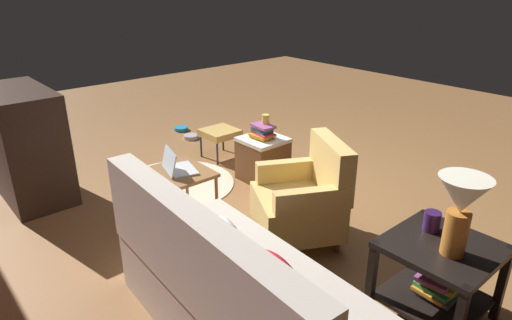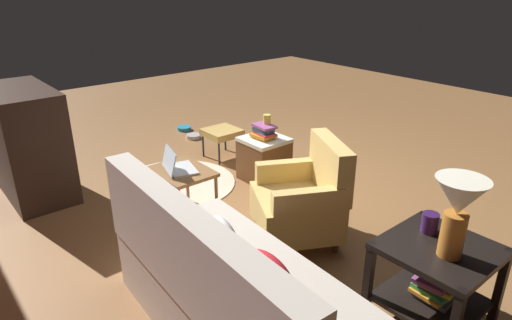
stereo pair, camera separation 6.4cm
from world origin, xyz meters
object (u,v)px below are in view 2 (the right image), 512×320
(small_vase, at_px, (430,223))
(pet_bowl_steel, at_px, (194,136))
(side_table, at_px, (436,271))
(book_stack_shelf, at_px, (433,289))
(laptop, at_px, (177,166))
(armchair, at_px, (303,200))
(laptop_desk, at_px, (183,176))
(couch, at_px, (236,297))
(table_lamp, at_px, (458,205))
(book_stack_hamper, at_px, (264,132))
(wicker_hamper, at_px, (264,159))
(yellow_mug, at_px, (267,119))
(television, at_px, (24,133))
(pet_bowl_teal, at_px, (184,128))
(tv_cabinet, at_px, (27,139))
(ottoman, at_px, (222,133))
(tv_remote, at_px, (264,133))

(small_vase, height_order, pet_bowl_steel, small_vase)
(side_table, height_order, book_stack_shelf, side_table)
(laptop, bearing_deg, armchair, -146.92)
(book_stack_shelf, distance_m, laptop_desk, 2.24)
(couch, relative_size, book_stack_shelf, 7.26)
(table_lamp, relative_size, small_vase, 3.80)
(small_vase, distance_m, book_stack_hamper, 2.25)
(side_table, bearing_deg, wicker_hamper, -14.08)
(small_vase, height_order, yellow_mug, yellow_mug)
(book_stack_shelf, height_order, television, television)
(armchair, xyz_separation_m, laptop_desk, (0.95, 0.58, 0.06))
(yellow_mug, height_order, pet_bowl_steel, yellow_mug)
(pet_bowl_teal, bearing_deg, wicker_hamper, 174.13)
(armchair, relative_size, yellow_mug, 9.10)
(tv_cabinet, bearing_deg, ottoman, -102.19)
(table_lamp, xyz_separation_m, television, (3.68, 1.41, -0.23))
(laptop_desk, bearing_deg, television, 33.00)
(laptop_desk, relative_size, tv_cabinet, 0.51)
(armchair, height_order, yellow_mug, armchair)
(television, bearing_deg, table_lamp, -158.97)
(laptop_desk, xyz_separation_m, yellow_mug, (0.18, -1.17, 0.26))
(television, bearing_deg, side_table, -157.86)
(small_vase, relative_size, laptop, 0.35)
(wicker_hamper, relative_size, yellow_mug, 4.80)
(book_stack_shelf, bearing_deg, table_lamp, 146.43)
(book_stack_hamper, bearing_deg, ottoman, -2.15)
(ottoman, bearing_deg, television, 77.93)
(couch, xyz_separation_m, table_lamp, (-0.74, -1.04, 0.56))
(laptop, distance_m, television, 1.68)
(side_table, xyz_separation_m, laptop_desk, (2.17, 0.53, 0.06))
(yellow_mug, distance_m, ottoman, 0.88)
(yellow_mug, xyz_separation_m, ottoman, (0.80, 0.02, -0.37))
(small_vase, relative_size, ottoman, 0.33)
(small_vase, bearing_deg, tv_remote, -13.84)
(side_table, bearing_deg, book_stack_hamper, -13.92)
(laptop_desk, bearing_deg, pet_bowl_steel, -34.51)
(armchair, height_order, book_stack_hamper, armchair)
(couch, bearing_deg, pet_bowl_teal, -26.93)
(wicker_hamper, xyz_separation_m, pet_bowl_steel, (1.64, -0.12, -0.22))
(tv_remote, distance_m, pet_bowl_steel, 1.61)
(table_lamp, bearing_deg, pet_bowl_teal, -10.75)
(table_lamp, xyz_separation_m, laptop, (2.26, 0.52, -0.36))
(yellow_mug, relative_size, tv_remote, 0.62)
(side_table, relative_size, wicker_hamper, 1.33)
(yellow_mug, xyz_separation_m, pet_bowl_teal, (2.01, -0.16, -0.65))
(armchair, relative_size, laptop, 2.44)
(television, bearing_deg, wicker_hamper, -121.60)
(tv_cabinet, distance_m, yellow_mug, 2.42)
(tv_remote, height_order, ottoman, tv_remote)
(tv_cabinet, height_order, pet_bowl_teal, tv_cabinet)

